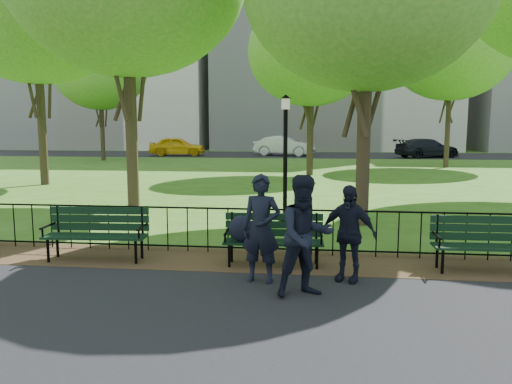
# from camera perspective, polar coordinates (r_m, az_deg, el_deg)

# --- Properties ---
(ground) EXTENTS (120.00, 120.00, 0.00)m
(ground) POSITION_cam_1_polar(r_m,az_deg,el_deg) (7.69, 4.69, -11.05)
(ground) COLOR #385D18
(dirt_strip) EXTENTS (60.00, 1.60, 0.01)m
(dirt_strip) POSITION_cam_1_polar(r_m,az_deg,el_deg) (9.12, 5.04, -7.96)
(dirt_strip) COLOR #392A17
(dirt_strip) RESTS_ON ground
(far_street) EXTENTS (70.00, 9.00, 0.01)m
(far_street) POSITION_cam_1_polar(r_m,az_deg,el_deg) (42.36, 6.42, 4.23)
(far_street) COLOR black
(far_street) RESTS_ON ground
(iron_fence) EXTENTS (24.06, 0.06, 1.00)m
(iron_fence) POSITION_cam_1_polar(r_m,az_deg,el_deg) (9.49, 5.17, -4.33)
(iron_fence) COLOR black
(iron_fence) RESTS_ON ground
(apartment_west) EXTENTS (22.00, 15.00, 26.00)m
(apartment_west) POSITION_cam_1_polar(r_m,az_deg,el_deg) (60.52, -15.67, 17.35)
(apartment_west) COLOR white
(apartment_west) RESTS_ON ground
(apartment_mid) EXTENTS (24.00, 15.00, 30.00)m
(apartment_mid) POSITION_cam_1_polar(r_m,az_deg,el_deg) (56.72, 8.90, 20.28)
(apartment_mid) COLOR beige
(apartment_mid) RESTS_ON ground
(park_bench_main) EXTENTS (1.76, 0.61, 0.99)m
(park_bench_main) POSITION_cam_1_polar(r_m,az_deg,el_deg) (8.73, 0.27, -4.52)
(park_bench_main) COLOR black
(park_bench_main) RESTS_ON ground
(park_bench_left_a) EXTENTS (1.88, 0.67, 1.05)m
(park_bench_left_a) POSITION_cam_1_polar(r_m,az_deg,el_deg) (9.60, -17.71, -3.91)
(park_bench_left_a) COLOR black
(park_bench_left_a) RESTS_ON ground
(park_bench_right_a) EXTENTS (1.79, 0.59, 1.01)m
(park_bench_right_a) POSITION_cam_1_polar(r_m,az_deg,el_deg) (9.28, 24.83, -4.79)
(park_bench_right_a) COLOR black
(park_bench_right_a) RESTS_ON ground
(lamppost) EXTENTS (0.29, 0.29, 3.24)m
(lamppost) POSITION_cam_1_polar(r_m,az_deg,el_deg) (12.82, 3.37, 4.49)
(lamppost) COLOR black
(lamppost) RESTS_ON ground
(tree_mid_w) EXTENTS (7.59, 7.59, 10.58)m
(tree_mid_w) POSITION_cam_1_polar(r_m,az_deg,el_deg) (23.16, -23.94, 19.15)
(tree_mid_w) COLOR #2D2116
(tree_mid_w) RESTS_ON ground
(tree_far_c) EXTENTS (6.23, 6.23, 8.68)m
(tree_far_c) POSITION_cam_1_polar(r_m,az_deg,el_deg) (25.30, 6.34, 15.66)
(tree_far_c) COLOR #2D2116
(tree_far_c) RESTS_ON ground
(tree_far_e) EXTENTS (7.15, 7.15, 9.97)m
(tree_far_e) POSITION_cam_1_polar(r_m,az_deg,el_deg) (31.91, 21.46, 15.12)
(tree_far_e) COLOR #2D2116
(tree_far_e) RESTS_ON ground
(tree_far_w) EXTENTS (6.50, 6.50, 9.06)m
(tree_far_w) POSITION_cam_1_polar(r_m,az_deg,el_deg) (37.34, -17.41, 13.15)
(tree_far_w) COLOR #2D2116
(tree_far_w) RESTS_ON ground
(person_left) EXTENTS (0.68, 0.50, 1.70)m
(person_left) POSITION_cam_1_polar(r_m,az_deg,el_deg) (7.80, 0.58, -4.19)
(person_left) COLOR black
(person_left) RESTS_ON asphalt_path
(person_mid) EXTENTS (0.96, 0.76, 1.76)m
(person_mid) POSITION_cam_1_polar(r_m,az_deg,el_deg) (7.18, 5.70, -5.04)
(person_mid) COLOR black
(person_mid) RESTS_ON asphalt_path
(person_right) EXTENTS (0.97, 0.69, 1.53)m
(person_right) POSITION_cam_1_polar(r_m,az_deg,el_deg) (7.99, 10.48, -4.65)
(person_right) COLOR black
(person_right) RESTS_ON asphalt_path
(taxi) EXTENTS (4.70, 2.34, 1.54)m
(taxi) POSITION_cam_1_polar(r_m,az_deg,el_deg) (41.38, -8.97, 5.18)
(taxi) COLOR yellow
(taxi) RESTS_ON far_street
(sedan_silver) EXTENTS (5.19, 2.75, 1.63)m
(sedan_silver) POSITION_cam_1_polar(r_m,az_deg,el_deg) (40.88, 3.29, 5.29)
(sedan_silver) COLOR #B7BAC0
(sedan_silver) RESTS_ON far_street
(sedan_dark) EXTENTS (5.41, 3.82, 1.46)m
(sedan_dark) POSITION_cam_1_polar(r_m,az_deg,el_deg) (40.79, 18.98, 4.77)
(sedan_dark) COLOR black
(sedan_dark) RESTS_ON far_street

